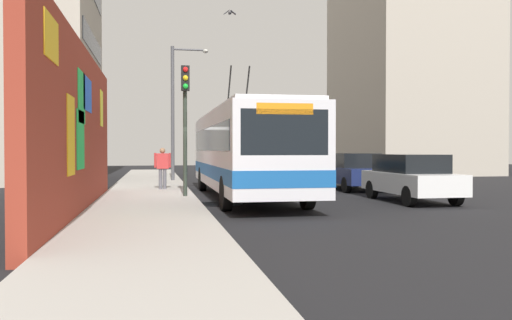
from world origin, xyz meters
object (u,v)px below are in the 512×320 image
Objects in this scene: city_bus at (245,149)px; street_lamp at (177,103)px; parked_car_navy at (351,170)px; traffic_light at (185,109)px; parked_car_white at (411,177)px; pedestrian_midblock at (163,165)px.

city_bus is 9.83m from street_lamp.
traffic_light is (-3.69, 7.35, 2.29)m from parked_car_navy.
parked_car_white is 14.06m from street_lamp.
traffic_light is at bearing 116.65° from parked_car_navy.
parked_car_navy is at bearing -63.35° from traffic_light.
traffic_light is at bearing -168.42° from pedestrian_midblock.
parked_car_navy is 2.89× the size of pedestrian_midblock.
city_bus reaches higher than pedestrian_midblock.
parked_car_white is at bearing -123.24° from pedestrian_midblock.
traffic_light reaches higher than pedestrian_midblock.
traffic_light is (-0.48, 2.15, 1.38)m from city_bus.
pedestrian_midblock is 4.09m from traffic_light.
city_bus is at bearing 66.36° from parked_car_white.
street_lamp is at bearing 12.33° from city_bus.
traffic_light is at bearing 76.26° from parked_car_white.
street_lamp is (9.32, 2.04, 2.39)m from city_bus.
parked_car_white is at bearing -148.03° from street_lamp.
parked_car_navy is at bearing -130.18° from street_lamp.
city_bus is at bearing -77.43° from traffic_light.
street_lamp is at bearing -7.47° from pedestrian_midblock.
traffic_light is (-3.49, -0.71, 2.00)m from pedestrian_midblock.
traffic_light reaches higher than parked_car_navy.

